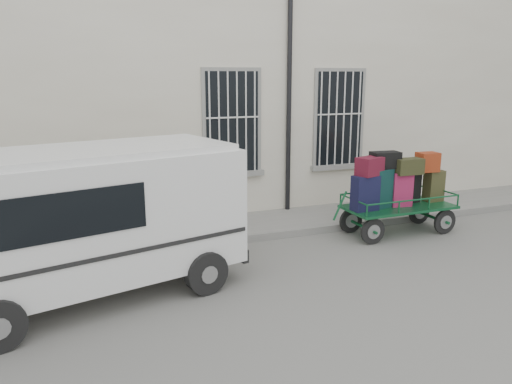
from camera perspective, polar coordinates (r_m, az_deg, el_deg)
The scene contains 5 objects.
ground at distance 9.08m, azimuth 5.84°, elevation -7.94°, with size 80.00×80.00×0.00m, color slate.
building at distance 13.60m, azimuth -4.59°, elevation 12.05°, with size 24.00×5.15×6.00m.
sidewalk at distance 10.95m, azimuth 0.65°, elevation -3.73°, with size 24.00×1.70×0.15m, color gray.
luggage_cart at distance 10.73m, azimuth 15.74°, elevation 0.33°, with size 2.74×1.08×1.74m.
van at distance 7.70m, azimuth -18.66°, elevation -2.39°, with size 4.76×2.87×2.25m.
Camera 1 is at (-3.89, -7.53, 3.26)m, focal length 35.00 mm.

